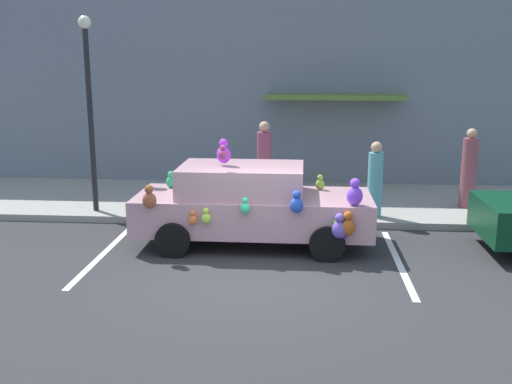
{
  "coord_description": "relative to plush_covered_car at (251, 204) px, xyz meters",
  "views": [
    {
      "loc": [
        0.76,
        -8.98,
        3.49
      ],
      "look_at": [
        -0.17,
        2.39,
        0.9
      ],
      "focal_mm": 40.86,
      "sensor_mm": 36.0,
      "label": 1
    }
  ],
  "objects": [
    {
      "name": "pedestrian_near_shopfront",
      "position": [
        4.78,
        2.74,
        0.21
      ],
      "size": [
        0.35,
        0.35,
        1.83
      ],
      "color": "#844450",
      "rests_on": "sidewalk"
    },
    {
      "name": "street_lamp_post",
      "position": [
        -3.69,
        1.72,
        1.93
      ],
      "size": [
        0.28,
        0.28,
        4.26
      ],
      "color": "black",
      "rests_on": "sidewalk"
    },
    {
      "name": "pedestrian_walking_past",
      "position": [
        0.06,
        2.89,
        0.27
      ],
      "size": [
        0.35,
        0.35,
        1.94
      ],
      "color": "#8A425B",
      "rests_on": "sidewalk"
    },
    {
      "name": "ground_plane",
      "position": [
        0.22,
        -1.78,
        -0.8
      ],
      "size": [
        60.0,
        60.0,
        0.0
      ],
      "primitive_type": "plane",
      "color": "#2D2D30"
    },
    {
      "name": "plush_covered_car",
      "position": [
        0.0,
        0.0,
        0.0
      ],
      "size": [
        4.47,
        2.05,
        2.06
      ],
      "color": "#BE8E9A",
      "rests_on": "ground"
    },
    {
      "name": "storefront_building",
      "position": [
        0.24,
        5.37,
        2.4
      ],
      "size": [
        24.0,
        1.25,
        6.4
      ],
      "color": "slate",
      "rests_on": "ground"
    },
    {
      "name": "pedestrian_by_lamp",
      "position": [
        2.54,
        1.73,
        0.13
      ],
      "size": [
        0.32,
        0.32,
        1.64
      ],
      "color": "#50A0A9",
      "rests_on": "sidewalk"
    },
    {
      "name": "parking_stripe_rear",
      "position": [
        -2.67,
        -0.78,
        -0.79
      ],
      "size": [
        0.12,
        3.6,
        0.01
      ],
      "primitive_type": "cube",
      "color": "silver",
      "rests_on": "ground"
    },
    {
      "name": "teddy_bear_on_sidewalk",
      "position": [
        0.28,
        2.01,
        -0.35
      ],
      "size": [
        0.33,
        0.28,
        0.64
      ],
      "color": "brown",
      "rests_on": "sidewalk"
    },
    {
      "name": "sidewalk",
      "position": [
        0.22,
        3.22,
        -0.72
      ],
      "size": [
        24.0,
        4.0,
        0.15
      ],
      "primitive_type": "cube",
      "color": "gray",
      "rests_on": "ground"
    },
    {
      "name": "parking_stripe_front",
      "position": [
        2.69,
        -0.78,
        -0.79
      ],
      "size": [
        0.12,
        3.6,
        0.01
      ],
      "primitive_type": "cube",
      "color": "silver",
      "rests_on": "ground"
    }
  ]
}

